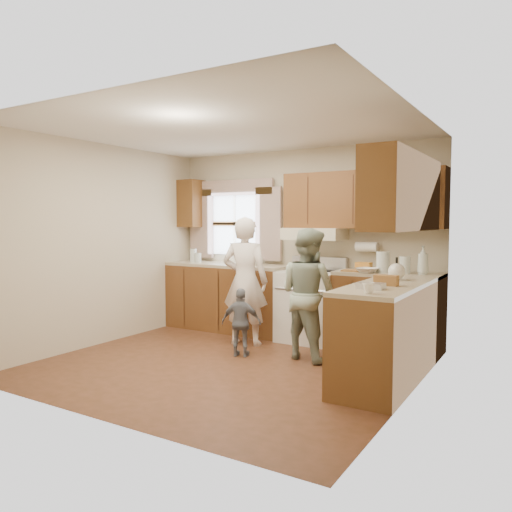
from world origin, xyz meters
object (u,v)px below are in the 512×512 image
Objects in this scene: child at (241,322)px; woman_right at (308,294)px; woman_left at (245,281)px; stove at (311,305)px.

woman_right is at bearing -174.00° from child.
woman_right is (0.94, -0.17, -0.07)m from woman_left.
child is (-0.37, -1.08, -0.08)m from stove.
woman_left is 0.69m from child.
woman_right is 1.87× the size of child.
woman_left is 1.09× the size of woman_right.
woman_left reaches higher than stove.
stove is at bearing -52.39° from woman_right.
stove reaches higher than child.
stove is at bearing -128.21° from child.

